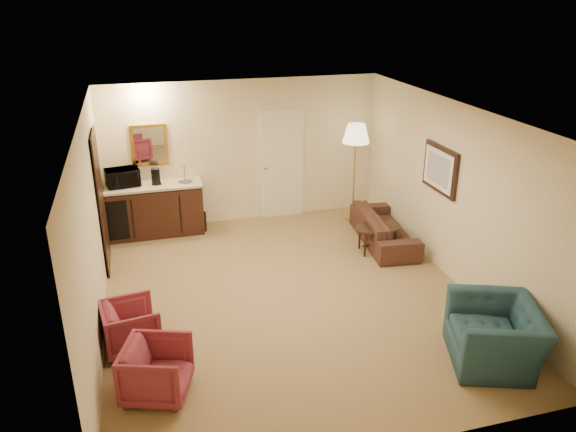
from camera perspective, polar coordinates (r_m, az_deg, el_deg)
name	(u,v)px	position (r m, az deg, el deg)	size (l,w,h in m)	color
ground	(288,296)	(8.06, 0.03, -8.09)	(6.00, 6.00, 0.00)	#97834D
room_walls	(267,165)	(8.03, -2.13, 5.19)	(5.02, 6.01, 2.61)	beige
wetbar_cabinet	(156,209)	(10.09, -13.28, 0.66)	(1.64, 0.58, 0.92)	black
sofa	(385,223)	(9.65, 9.78, -0.70)	(1.83, 0.54, 0.72)	black
teal_armchair	(496,325)	(6.97, 20.42, -10.38)	(1.09, 0.71, 0.95)	#214653
rose_chair_near	(131,324)	(7.10, -15.69, -10.51)	(0.63, 0.59, 0.65)	#97313A
rose_chair_far	(157,368)	(6.29, -13.20, -14.77)	(0.66, 0.62, 0.68)	#97313A
coffee_table	(377,239)	(9.36, 9.04, -2.33)	(0.77, 0.52, 0.44)	black
floor_lamp	(354,173)	(10.35, 6.75, 4.35)	(0.49, 0.49, 1.83)	gold
waste_bin	(199,222)	(10.17, -9.03, -0.60)	(0.27, 0.27, 0.34)	black
microwave	(122,176)	(9.94, -16.50, 3.96)	(0.55, 0.30, 0.37)	black
coffee_maker	(156,176)	(9.90, -13.29, 3.94)	(0.15, 0.15, 0.28)	black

